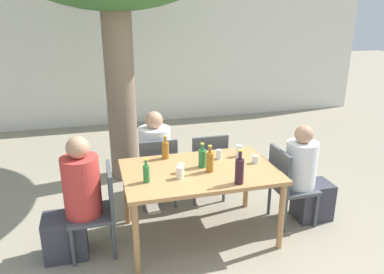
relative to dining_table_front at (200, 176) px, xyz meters
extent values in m
plane|color=gray|center=(0.00, 0.00, -0.69)|extent=(30.00, 30.00, 0.00)
cube|color=white|center=(0.00, 4.41, 0.71)|extent=(10.00, 0.08, 2.80)
cylinder|color=#7A6651|center=(-0.61, 1.74, 0.53)|extent=(0.39, 0.39, 2.43)
cube|color=#B27F4C|center=(0.00, 0.00, 0.06)|extent=(1.55, 0.99, 0.04)
cylinder|color=#B27F4C|center=(-0.72, -0.44, -0.33)|extent=(0.06, 0.06, 0.72)
cylinder|color=#B27F4C|center=(0.72, -0.44, -0.33)|extent=(0.06, 0.06, 0.72)
cylinder|color=#B27F4C|center=(-0.72, 0.44, -0.33)|extent=(0.06, 0.06, 0.72)
cylinder|color=#B27F4C|center=(0.72, 0.44, -0.33)|extent=(0.06, 0.06, 0.72)
cube|color=#474C51|center=(-1.10, 0.00, -0.27)|extent=(0.44, 0.44, 0.04)
cube|color=#474C51|center=(-0.90, 0.00, -0.03)|extent=(0.04, 0.44, 0.45)
cylinder|color=#474C51|center=(-1.29, 0.19, -0.49)|extent=(0.04, 0.04, 0.40)
cylinder|color=#474C51|center=(-1.29, -0.19, -0.49)|extent=(0.04, 0.04, 0.40)
cylinder|color=#474C51|center=(-0.91, 0.19, -0.49)|extent=(0.04, 0.04, 0.40)
cylinder|color=#474C51|center=(-0.91, -0.19, -0.49)|extent=(0.04, 0.04, 0.40)
cube|color=#474C51|center=(1.10, 0.00, -0.27)|extent=(0.44, 0.44, 0.04)
cube|color=#474C51|center=(0.90, 0.00, -0.03)|extent=(0.04, 0.44, 0.45)
cylinder|color=#474C51|center=(1.29, -0.19, -0.49)|extent=(0.04, 0.04, 0.40)
cylinder|color=#474C51|center=(1.29, 0.19, -0.49)|extent=(0.04, 0.04, 0.40)
cylinder|color=#474C51|center=(0.91, -0.19, -0.49)|extent=(0.04, 0.04, 0.40)
cylinder|color=#474C51|center=(0.91, 0.19, -0.49)|extent=(0.04, 0.04, 0.40)
cube|color=#474C51|center=(-0.31, 0.82, -0.27)|extent=(0.44, 0.44, 0.04)
cube|color=#474C51|center=(-0.31, 0.62, -0.03)|extent=(0.44, 0.04, 0.45)
cylinder|color=#474C51|center=(-0.12, 1.01, -0.49)|extent=(0.04, 0.04, 0.40)
cylinder|color=#474C51|center=(-0.50, 1.01, -0.49)|extent=(0.04, 0.04, 0.40)
cylinder|color=#474C51|center=(-0.12, 0.63, -0.49)|extent=(0.04, 0.04, 0.40)
cylinder|color=#474C51|center=(-0.50, 0.63, -0.49)|extent=(0.04, 0.04, 0.40)
cube|color=#474C51|center=(0.31, 0.82, -0.27)|extent=(0.44, 0.44, 0.04)
cube|color=#474C51|center=(0.31, 0.62, -0.03)|extent=(0.44, 0.04, 0.45)
cylinder|color=#474C51|center=(0.50, 1.01, -0.49)|extent=(0.04, 0.04, 0.40)
cylinder|color=#474C51|center=(0.12, 1.01, -0.49)|extent=(0.04, 0.04, 0.40)
cylinder|color=#474C51|center=(0.50, 0.63, -0.49)|extent=(0.04, 0.04, 0.40)
cylinder|color=#474C51|center=(0.12, 0.63, -0.49)|extent=(0.04, 0.04, 0.40)
cube|color=#383842|center=(-1.36, 0.00, -0.47)|extent=(0.40, 0.32, 0.44)
cylinder|color=#C63833|center=(-1.16, 0.00, 0.04)|extent=(0.35, 0.35, 0.59)
sphere|color=tan|center=(-1.16, 0.00, 0.43)|extent=(0.21, 0.21, 0.21)
cube|color=#383842|center=(1.36, 0.00, -0.47)|extent=(0.40, 0.31, 0.44)
cylinder|color=white|center=(1.16, 0.00, 0.00)|extent=(0.34, 0.34, 0.51)
sphere|color=tan|center=(1.16, 0.00, 0.35)|extent=(0.20, 0.20, 0.20)
cube|color=#383842|center=(-0.31, 1.08, -0.47)|extent=(0.34, 0.40, 0.44)
cylinder|color=white|center=(-0.31, 0.88, 0.01)|extent=(0.38, 0.38, 0.53)
sphere|color=tan|center=(-0.31, 0.88, 0.37)|extent=(0.21, 0.21, 0.21)
cylinder|color=#287A38|center=(-0.56, -0.14, 0.16)|extent=(0.06, 0.06, 0.17)
cylinder|color=#287A38|center=(-0.56, -0.14, 0.27)|extent=(0.03, 0.03, 0.06)
cylinder|color=gold|center=(-0.56, -0.14, 0.31)|extent=(0.03, 0.03, 0.01)
cylinder|color=#9E661E|center=(-0.27, 0.39, 0.17)|extent=(0.08, 0.08, 0.18)
cylinder|color=#9E661E|center=(-0.27, 0.39, 0.29)|extent=(0.03, 0.03, 0.06)
cylinder|color=gold|center=(-0.27, 0.39, 0.33)|extent=(0.04, 0.04, 0.01)
cylinder|color=#287A38|center=(0.04, 0.06, 0.17)|extent=(0.08, 0.08, 0.18)
cylinder|color=#287A38|center=(0.04, 0.06, 0.29)|extent=(0.03, 0.03, 0.06)
cylinder|color=gold|center=(0.04, 0.06, 0.33)|extent=(0.04, 0.04, 0.01)
cylinder|color=#9E661E|center=(0.08, -0.07, 0.17)|extent=(0.08, 0.08, 0.20)
cylinder|color=#9E661E|center=(0.08, -0.07, 0.31)|extent=(0.03, 0.03, 0.07)
cylinder|color=gold|center=(0.08, -0.07, 0.35)|extent=(0.04, 0.04, 0.01)
cylinder|color=#331923|center=(0.27, -0.39, 0.19)|extent=(0.08, 0.08, 0.24)
cylinder|color=#331923|center=(0.27, -0.39, 0.36)|extent=(0.03, 0.03, 0.08)
cylinder|color=gold|center=(0.27, -0.39, 0.40)|extent=(0.04, 0.04, 0.01)
cylinder|color=silver|center=(-0.24, -0.14, 0.13)|extent=(0.07, 0.07, 0.12)
cylinder|color=silver|center=(0.61, 0.01, 0.12)|extent=(0.07, 0.07, 0.08)
cylinder|color=white|center=(-0.20, -0.02, 0.12)|extent=(0.06, 0.06, 0.09)
cylinder|color=white|center=(0.52, 0.24, 0.14)|extent=(0.07, 0.07, 0.13)
cylinder|color=silver|center=(0.28, 0.22, 0.13)|extent=(0.06, 0.06, 0.10)
camera|label=1|loc=(-0.98, -3.33, 1.63)|focal=35.00mm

